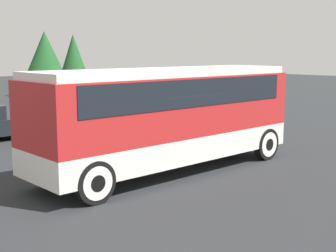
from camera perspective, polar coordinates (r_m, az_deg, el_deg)
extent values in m
plane|color=#26282B|center=(14.90, 0.00, -5.56)|extent=(120.00, 120.00, 0.00)
cube|color=silver|center=(14.71, 0.00, -2.34)|extent=(9.12, 2.44, 0.77)
cube|color=red|center=(14.51, 0.00, 2.62)|extent=(9.12, 2.44, 1.79)
cube|color=black|center=(14.46, 0.00, 4.36)|extent=(8.02, 2.48, 0.81)
cube|color=silver|center=(14.43, 0.00, 6.59)|extent=(8.93, 2.24, 0.22)
cube|color=red|center=(17.81, 10.47, 2.83)|extent=(0.36, 2.34, 2.05)
cylinder|color=black|center=(16.77, 11.87, -2.16)|extent=(1.11, 0.28, 1.11)
cylinder|color=silver|center=(16.77, 11.87, -2.16)|extent=(0.86, 0.30, 0.86)
cylinder|color=black|center=(16.77, 11.87, -2.16)|extent=(0.42, 0.32, 0.42)
cylinder|color=black|center=(18.12, 6.14, -1.19)|extent=(1.11, 0.28, 1.11)
cylinder|color=silver|center=(18.12, 6.14, -1.19)|extent=(0.86, 0.30, 0.86)
cylinder|color=black|center=(18.12, 6.14, -1.19)|extent=(0.42, 0.32, 0.42)
cylinder|color=black|center=(11.81, -8.92, -6.80)|extent=(1.11, 0.28, 1.11)
cylinder|color=silver|center=(11.81, -8.92, -6.80)|extent=(0.86, 0.30, 0.86)
cylinder|color=black|center=(11.81, -8.92, -6.80)|extent=(0.42, 0.32, 0.42)
cylinder|color=black|center=(13.65, -14.15, -4.80)|extent=(1.11, 0.28, 1.11)
cylinder|color=silver|center=(13.65, -14.15, -4.80)|extent=(0.86, 0.30, 0.86)
cylinder|color=black|center=(13.65, -14.15, -4.80)|extent=(0.42, 0.32, 0.42)
cylinder|color=black|center=(21.13, -17.31, -0.72)|extent=(0.65, 0.22, 0.65)
cylinder|color=black|center=(21.13, -17.31, -0.72)|extent=(0.25, 0.26, 0.25)
cylinder|color=black|center=(22.55, -19.04, -0.21)|extent=(0.65, 0.22, 0.65)
cylinder|color=black|center=(22.55, -19.04, -0.21)|extent=(0.25, 0.26, 0.25)
cube|color=silver|center=(23.48, -6.06, 1.17)|extent=(4.43, 1.85, 0.60)
cube|color=black|center=(23.31, -6.43, 2.46)|extent=(2.30, 1.67, 0.50)
cylinder|color=black|center=(23.94, -1.54, 0.86)|extent=(0.70, 0.22, 0.70)
cylinder|color=black|center=(23.94, -1.54, 0.86)|extent=(0.26, 0.26, 0.26)
cylinder|color=black|center=(25.21, -4.05, 1.25)|extent=(0.70, 0.22, 0.70)
cylinder|color=black|center=(25.21, -4.05, 1.25)|extent=(0.26, 0.26, 0.26)
cylinder|color=black|center=(21.85, -8.36, -0.03)|extent=(0.70, 0.22, 0.70)
cylinder|color=black|center=(21.85, -8.36, -0.03)|extent=(0.26, 0.26, 0.26)
cylinder|color=black|center=(23.23, -10.70, 0.45)|extent=(0.70, 0.22, 0.70)
cylinder|color=black|center=(23.23, -10.70, 0.45)|extent=(0.26, 0.26, 0.26)
cylinder|color=brown|center=(35.38, -11.33, 4.30)|extent=(0.28, 0.28, 1.89)
cone|color=#1E5123|center=(35.27, -11.45, 8.38)|extent=(2.08, 2.08, 3.15)
cylinder|color=brown|center=(40.38, -14.62, 4.70)|extent=(0.28, 0.28, 1.82)
cone|color=#1E5123|center=(40.28, -14.78, 8.56)|extent=(3.22, 3.22, 3.62)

